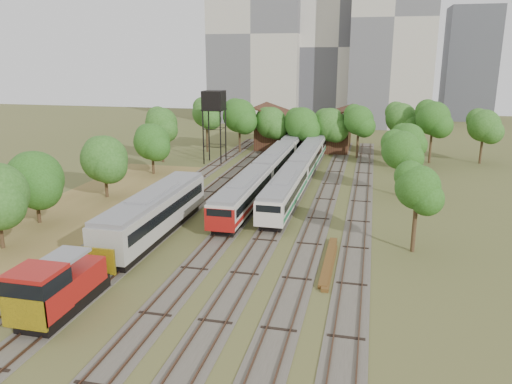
% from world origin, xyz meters
% --- Properties ---
extents(ground, '(240.00, 240.00, 0.00)m').
position_xyz_m(ground, '(0.00, 0.00, 0.00)').
color(ground, '#475123').
rests_on(ground, ground).
extents(dry_grass_patch, '(14.00, 60.00, 0.04)m').
position_xyz_m(dry_grass_patch, '(-18.00, 8.00, 0.02)').
color(dry_grass_patch, brown).
rests_on(dry_grass_patch, ground).
extents(tracks, '(24.60, 80.00, 0.19)m').
position_xyz_m(tracks, '(-0.67, 25.00, 0.04)').
color(tracks, '#4C473D').
rests_on(tracks, ground).
extents(railcar_red_set, '(2.80, 34.58, 3.45)m').
position_xyz_m(railcar_red_set, '(-2.00, 27.01, 1.83)').
color(railcar_red_set, black).
rests_on(railcar_red_set, ground).
extents(railcar_green_set, '(2.79, 52.08, 3.44)m').
position_xyz_m(railcar_green_set, '(2.00, 37.94, 1.82)').
color(railcar_green_set, black).
rests_on(railcar_green_set, ground).
extents(railcar_rear, '(2.67, 16.08, 3.30)m').
position_xyz_m(railcar_rear, '(-2.00, 54.26, 1.74)').
color(railcar_rear, black).
rests_on(railcar_rear, ground).
extents(shunter_locomotive, '(2.94, 8.10, 3.85)m').
position_xyz_m(shunter_locomotive, '(-8.00, -5.51, 1.87)').
color(shunter_locomotive, black).
rests_on(shunter_locomotive, ground).
extents(old_grey_coach, '(3.28, 18.00, 4.06)m').
position_xyz_m(old_grey_coach, '(-8.00, 9.43, 2.22)').
color(old_grey_coach, black).
rests_on(old_grey_coach, ground).
extents(water_tower, '(3.17, 3.17, 10.96)m').
position_xyz_m(water_tower, '(-12.66, 41.97, 9.24)').
color(water_tower, black).
rests_on(water_tower, ground).
extents(rail_pile_near, '(0.66, 9.84, 0.33)m').
position_xyz_m(rail_pile_near, '(8.00, 6.81, 0.16)').
color(rail_pile_near, brown).
rests_on(rail_pile_near, ground).
extents(rail_pile_far, '(0.54, 8.60, 0.28)m').
position_xyz_m(rail_pile_far, '(8.20, 5.75, 0.14)').
color(rail_pile_far, brown).
rests_on(rail_pile_far, ground).
extents(maintenance_shed, '(16.45, 11.55, 7.58)m').
position_xyz_m(maintenance_shed, '(-1.00, 57.98, 2.91)').
color(maintenance_shed, '#381914').
rests_on(maintenance_shed, ground).
extents(tree_band_left, '(7.69, 53.69, 8.42)m').
position_xyz_m(tree_band_left, '(-19.91, 17.83, 4.89)').
color(tree_band_left, '#382616').
rests_on(tree_band_left, ground).
extents(tree_band_far, '(48.77, 9.18, 9.45)m').
position_xyz_m(tree_band_far, '(3.32, 51.41, 5.81)').
color(tree_band_far, '#382616').
rests_on(tree_band_far, ground).
extents(tree_band_right, '(6.28, 36.67, 7.66)m').
position_xyz_m(tree_band_right, '(14.99, 31.20, 5.01)').
color(tree_band_right, '#382616').
rests_on(tree_band_right, ground).
extents(tower_left, '(22.00, 16.00, 42.00)m').
position_xyz_m(tower_left, '(-18.00, 95.00, 21.00)').
color(tower_left, '#B9B1A2').
rests_on(tower_left, ground).
extents(tower_centre, '(20.00, 18.00, 36.00)m').
position_xyz_m(tower_centre, '(2.00, 100.00, 18.00)').
color(tower_centre, beige).
rests_on(tower_centre, ground).
extents(tower_right, '(18.00, 16.00, 48.00)m').
position_xyz_m(tower_right, '(14.00, 92.00, 24.00)').
color(tower_right, '#B9B1A2').
rests_on(tower_right, ground).
extents(tower_far_right, '(12.00, 12.00, 28.00)m').
position_xyz_m(tower_far_right, '(34.00, 110.00, 14.00)').
color(tower_far_right, '#47484F').
rests_on(tower_far_right, ground).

